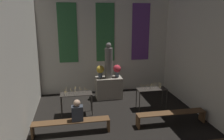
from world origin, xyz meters
TOP-DOWN VIEW (x-y plane):
  - wall_back at (0.00, 11.62)m, footprint 6.44×0.16m
  - altar at (0.00, 10.62)m, footprint 1.17×0.69m
  - statue at (0.00, 10.62)m, footprint 0.34×0.34m
  - flower_vase_left at (-0.38, 10.62)m, footprint 0.35×0.35m
  - flower_vase_right at (0.38, 10.62)m, footprint 0.35×0.35m
  - candle_rack_left at (-1.51, 9.15)m, footprint 1.19×0.49m
  - candle_rack_right at (1.50, 9.15)m, footprint 1.19×0.49m
  - pew_back_left at (-1.71, 7.76)m, footprint 2.46×0.36m
  - pew_back_right at (1.71, 7.76)m, footprint 2.46×0.36m
  - person_seated at (-1.51, 7.76)m, footprint 0.36×0.24m

SIDE VIEW (x-z plane):
  - pew_back_left at x=-1.71m, z-range 0.12..0.57m
  - pew_back_right at x=1.71m, z-range 0.12..0.57m
  - altar at x=0.00m, z-range 0.00..0.97m
  - candle_rack_left at x=-1.51m, z-range 0.21..1.26m
  - candle_rack_right at x=1.50m, z-range 0.21..1.26m
  - person_seated at x=-1.51m, z-range 0.41..1.12m
  - flower_vase_left at x=-0.38m, z-range 1.04..1.61m
  - flower_vase_right at x=0.38m, z-range 1.04..1.61m
  - statue at x=0.00m, z-range 0.91..2.49m
  - wall_back at x=0.00m, z-range 0.03..4.85m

